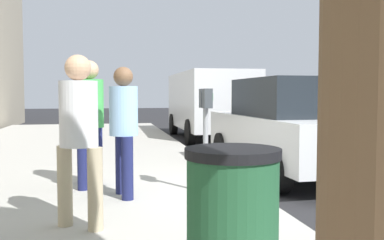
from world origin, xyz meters
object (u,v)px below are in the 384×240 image
object	(u,v)px
pedestrian_bystander	(79,127)
parked_van_far	(209,101)
pedestrian_at_meter	(124,122)
parking_officer	(90,112)
parking_meter	(206,118)
parked_sedan_near	(291,126)
trash_bin	(232,229)

from	to	relation	value
pedestrian_bystander	parked_van_far	distance (m)	10.18
parked_van_far	pedestrian_at_meter	bearing A→B (deg)	159.35
pedestrian_at_meter	parked_van_far	size ratio (longest dim) A/B	0.32
parking_officer	parked_van_far	distance (m)	8.40
parking_meter	parked_van_far	xyz separation A→B (m)	(8.24, -2.02, 0.09)
pedestrian_bystander	parked_van_far	world-z (taller)	parked_van_far
parked_van_far	parking_meter	bearing A→B (deg)	166.22
pedestrian_at_meter	parked_sedan_near	bearing A→B (deg)	19.01
parking_meter	trash_bin	bearing A→B (deg)	169.89
parking_meter	parked_van_far	size ratio (longest dim) A/B	0.27
parked_van_far	parked_sedan_near	bearing A→B (deg)	-179.99
parking_meter	pedestrian_at_meter	bearing A→B (deg)	91.59
pedestrian_bystander	trash_bin	size ratio (longest dim) A/B	1.71
pedestrian_at_meter	parking_officer	bearing A→B (deg)	113.33
parked_van_far	trash_bin	distance (m)	11.70
parking_officer	parked_van_far	bearing A→B (deg)	94.42
pedestrian_at_meter	parked_sedan_near	size ratio (longest dim) A/B	0.38
parking_meter	parked_sedan_near	world-z (taller)	parked_sedan_near
pedestrian_at_meter	trash_bin	world-z (taller)	pedestrian_at_meter
parking_meter	pedestrian_at_meter	xyz separation A→B (m)	(-0.03, 1.10, -0.03)
parking_meter	trash_bin	size ratio (longest dim) A/B	1.40
parked_sedan_near	trash_bin	distance (m)	5.54
parking_officer	parked_sedan_near	xyz separation A→B (m)	(1.10, -3.57, -0.33)
parked_sedan_near	parking_officer	bearing A→B (deg)	107.10
parked_sedan_near	trash_bin	world-z (taller)	parked_sedan_near
trash_bin	parking_officer	bearing A→B (deg)	14.58
pedestrian_at_meter	parking_officer	size ratio (longest dim) A/B	0.93
parked_sedan_near	parked_van_far	xyz separation A→B (m)	(6.50, 0.00, 0.36)
parked_sedan_near	parked_van_far	world-z (taller)	parked_van_far
pedestrian_at_meter	trash_bin	xyz separation A→B (m)	(-3.12, -0.53, -0.47)
parking_officer	pedestrian_at_meter	bearing A→B (deg)	-26.50
pedestrian_at_meter	pedestrian_bystander	xyz separation A→B (m)	(-1.25, 0.49, 0.03)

